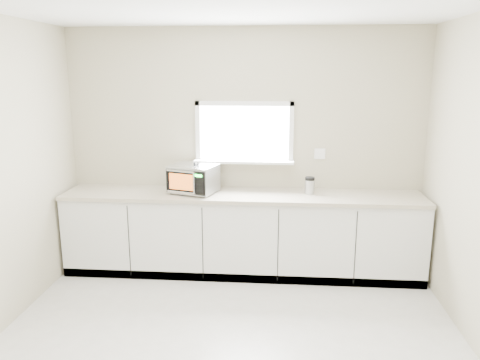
# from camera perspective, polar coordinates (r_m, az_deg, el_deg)

# --- Properties ---
(back_wall) EXTENTS (4.00, 0.17, 2.70)m
(back_wall) POSITION_cam_1_polar(r_m,az_deg,el_deg) (5.31, 0.54, 3.82)
(back_wall) COLOR #B6AD90
(back_wall) RESTS_ON ground
(cabinets) EXTENTS (3.92, 0.60, 0.88)m
(cabinets) POSITION_cam_1_polar(r_m,az_deg,el_deg) (5.26, 0.28, -6.69)
(cabinets) COLOR silver
(cabinets) RESTS_ON ground
(countertop) EXTENTS (3.92, 0.64, 0.04)m
(countertop) POSITION_cam_1_polar(r_m,az_deg,el_deg) (5.11, 0.27, -1.88)
(countertop) COLOR #BAB09A
(countertop) RESTS_ON cabinets
(microwave) EXTENTS (0.57, 0.50, 0.31)m
(microwave) POSITION_cam_1_polar(r_m,az_deg,el_deg) (5.13, -5.70, 0.21)
(microwave) COLOR black
(microwave) RESTS_ON countertop
(knife_block) EXTENTS (0.13, 0.24, 0.34)m
(knife_block) POSITION_cam_1_polar(r_m,az_deg,el_deg) (5.18, -5.31, 0.15)
(knife_block) COLOR #4A2A1A
(knife_block) RESTS_ON countertop
(cutting_board) EXTENTS (0.30, 0.07, 0.30)m
(cutting_board) POSITION_cam_1_polar(r_m,az_deg,el_deg) (5.39, -5.70, 0.70)
(cutting_board) COLOR #A77D40
(cutting_board) RESTS_ON countertop
(coffee_grinder) EXTENTS (0.12, 0.12, 0.19)m
(coffee_grinder) POSITION_cam_1_polar(r_m,az_deg,el_deg) (5.14, 8.49, -0.64)
(coffee_grinder) COLOR #B1B4B8
(coffee_grinder) RESTS_ON countertop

